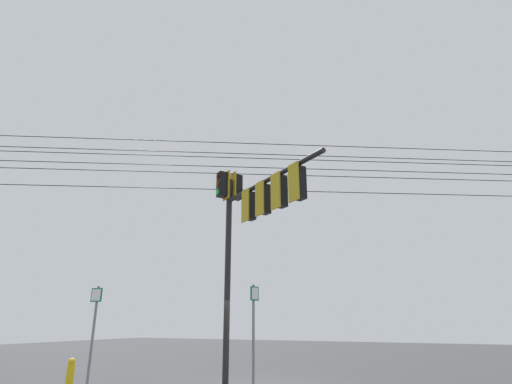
% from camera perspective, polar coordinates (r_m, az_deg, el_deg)
% --- Properties ---
extents(signal_mast_assembly, '(3.39, 4.62, 6.97)m').
position_cam_1_polar(signal_mast_assembly, '(12.66, -1.03, -3.19)').
color(signal_mast_assembly, black).
rests_on(signal_mast_assembly, ground).
extents(route_sign_primary, '(0.10, 0.38, 2.80)m').
position_cam_1_polar(route_sign_primary, '(12.38, -22.17, -17.34)').
color(route_sign_primary, slate).
rests_on(route_sign_primary, ground).
extents(fire_hydrant, '(0.30, 0.23, 0.81)m').
position_cam_1_polar(fire_hydrant, '(14.22, -24.94, -22.32)').
color(fire_hydrant, yellow).
rests_on(fire_hydrant, ground).
extents(route_sign_secondary, '(0.29, 0.13, 2.79)m').
position_cam_1_polar(route_sign_secondary, '(10.97, -0.34, -19.01)').
color(route_sign_secondary, slate).
rests_on(route_sign_secondary, ground).
extents(overhead_wire_span, '(15.52, 27.97, 1.88)m').
position_cam_1_polar(overhead_wire_span, '(14.61, -9.45, 4.15)').
color(overhead_wire_span, black).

